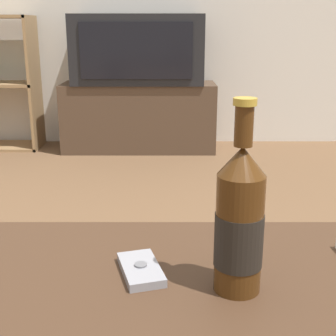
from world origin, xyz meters
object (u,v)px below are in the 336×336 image
television (140,49)px  beer_bottle (241,223)px  cell_phone (142,269)px  tv_stand (141,117)px

television → beer_bottle: size_ratio=3.08×
television → beer_bottle: (0.31, -2.67, -0.13)m
beer_bottle → television: bearing=96.6°
cell_phone → beer_bottle: bearing=-33.0°
beer_bottle → cell_phone: size_ratio=2.39×
beer_bottle → tv_stand: bearing=96.6°
beer_bottle → cell_phone: bearing=162.9°
cell_phone → television: bearing=77.7°
tv_stand → television: bearing=-90.0°
cell_phone → tv_stand: bearing=77.7°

